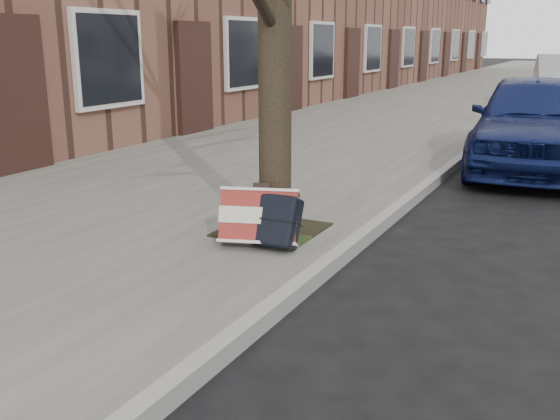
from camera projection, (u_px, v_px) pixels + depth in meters
The scene contains 6 objects.
ground at pixel (470, 346), 3.78m from camera, with size 120.00×120.00×0.00m, color black.
near_sidewalk at pixel (442, 100), 18.25m from camera, with size 5.00×70.00×0.12m, color gray.
dirt_patch at pixel (272, 229), 5.65m from camera, with size 0.85×0.85×0.01m, color black.
suitcase_red at pixel (260, 217), 5.17m from camera, with size 0.64×0.18×0.46m, color maroon.
suitcase_navy at pixel (264, 219), 5.17m from camera, with size 0.61×0.19×0.43m, color black.
car_near_front at pixel (534, 121), 8.71m from camera, with size 1.61×4.00×1.36m, color #0F194B.
Camera 1 is at (0.54, -3.57, 1.80)m, focal length 40.00 mm.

